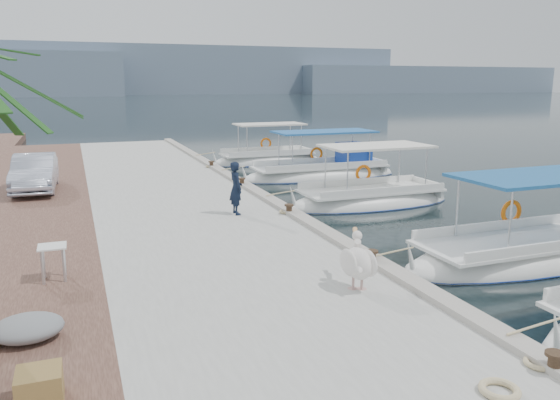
% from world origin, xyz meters
% --- Properties ---
extents(ground, '(400.00, 400.00, 0.00)m').
position_xyz_m(ground, '(0.00, 0.00, 0.00)').
color(ground, black).
rests_on(ground, ground).
extents(concrete_quay, '(6.00, 40.00, 0.50)m').
position_xyz_m(concrete_quay, '(-3.00, 5.00, 0.25)').
color(concrete_quay, '#9F9F9A').
rests_on(concrete_quay, ground).
extents(quay_curb, '(0.44, 40.00, 0.12)m').
position_xyz_m(quay_curb, '(-0.22, 5.00, 0.56)').
color(quay_curb, gray).
rests_on(quay_curb, concrete_quay).
extents(cobblestone_strip, '(4.00, 40.00, 0.50)m').
position_xyz_m(cobblestone_strip, '(-8.00, 5.00, 0.25)').
color(cobblestone_strip, '#4E3129').
rests_on(cobblestone_strip, ground).
extents(distant_hills, '(330.00, 60.00, 18.00)m').
position_xyz_m(distant_hills, '(29.61, 201.49, 7.61)').
color(distant_hills, slate).
rests_on(distant_hills, ground).
extents(fishing_caique_b, '(7.68, 2.48, 2.83)m').
position_xyz_m(fishing_caique_b, '(4.43, -3.41, 0.12)').
color(fishing_caique_b, white).
rests_on(fishing_caique_b, ground).
extents(fishing_caique_c, '(6.49, 2.41, 2.83)m').
position_xyz_m(fishing_caique_c, '(3.83, 3.80, 0.12)').
color(fishing_caique_c, white).
rests_on(fishing_caique_c, ground).
extents(fishing_caique_d, '(7.94, 2.36, 2.83)m').
position_xyz_m(fishing_caique_d, '(4.67, 9.83, 0.18)').
color(fishing_caique_d, white).
rests_on(fishing_caique_d, ground).
extents(fishing_caique_e, '(6.35, 2.25, 2.83)m').
position_xyz_m(fishing_caique_e, '(3.77, 15.24, 0.13)').
color(fishing_caique_e, white).
rests_on(fishing_caique_e, ground).
extents(mooring_bollards, '(0.28, 20.28, 0.33)m').
position_xyz_m(mooring_bollards, '(-0.35, 1.50, 0.69)').
color(mooring_bollards, black).
rests_on(mooring_bollards, concrete_quay).
extents(pelican, '(0.83, 1.38, 1.09)m').
position_xyz_m(pelican, '(-1.36, -4.69, 1.06)').
color(pelican, tan).
rests_on(pelican, concrete_quay).
extents(fisherman, '(0.42, 0.61, 1.63)m').
position_xyz_m(fisherman, '(-1.84, 2.15, 1.32)').
color(fisherman, black).
rests_on(fisherman, concrete_quay).
extents(parked_car, '(1.56, 4.17, 1.36)m').
position_xyz_m(parked_car, '(-7.83, 8.39, 1.18)').
color(parked_car, '#B4BACE').
rests_on(parked_car, cobblestone_strip).
extents(wooden_crate, '(0.55, 0.55, 0.44)m').
position_xyz_m(wooden_crate, '(-7.00, -6.73, 0.72)').
color(wooden_crate, brown).
rests_on(wooden_crate, cobblestone_strip).
extents(tarp_bundle, '(1.10, 0.90, 0.40)m').
position_xyz_m(tarp_bundle, '(-7.27, -4.79, 0.70)').
color(tarp_bundle, slate).
rests_on(tarp_bundle, cobblestone_strip).
extents(folding_table, '(0.55, 0.55, 0.73)m').
position_xyz_m(folding_table, '(-6.94, -2.04, 1.02)').
color(folding_table, silver).
rests_on(folding_table, cobblestone_strip).
extents(rope_coil, '(0.54, 0.54, 0.10)m').
position_xyz_m(rope_coil, '(-1.40, -8.62, 0.55)').
color(rope_coil, '#C6B284').
rests_on(rope_coil, concrete_quay).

